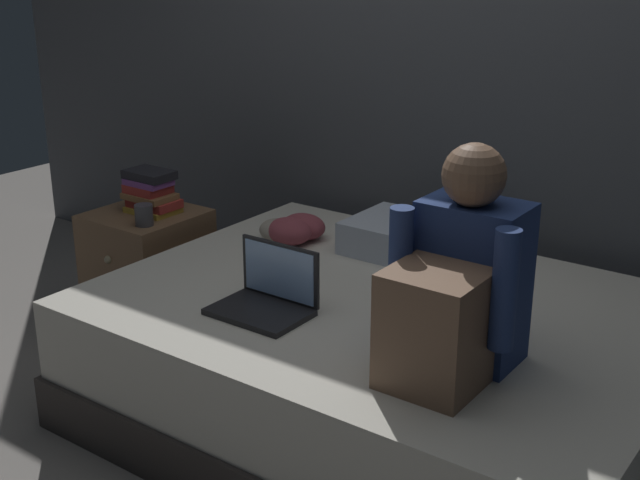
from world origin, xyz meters
name	(u,v)px	position (x,y,z in m)	size (l,w,h in m)	color
ground_plane	(289,443)	(0.00, 0.00, 0.00)	(8.00, 8.00, 0.00)	gray
wall_back	(466,23)	(0.00, 1.20, 1.35)	(5.60, 0.10, 2.70)	#4C4F54
bed	(384,364)	(0.20, 0.30, 0.24)	(2.00, 1.50, 0.49)	#332D2B
nightstand	(149,270)	(-1.10, 0.39, 0.27)	(0.44, 0.46, 0.54)	brown
person_sitting	(458,288)	(0.61, 0.00, 0.74)	(0.39, 0.44, 0.66)	navy
laptop	(268,295)	(-0.08, -0.01, 0.55)	(0.32, 0.23, 0.22)	black
pillow	(420,240)	(0.07, 0.75, 0.56)	(0.56, 0.36, 0.13)	silver
book_stack	(151,192)	(-1.08, 0.42, 0.63)	(0.23, 0.16, 0.19)	gold
mug	(144,215)	(-0.97, 0.27, 0.59)	(0.08, 0.08, 0.09)	#3D3D42
clothes_pile	(292,229)	(-0.44, 0.59, 0.54)	(0.25, 0.25, 0.11)	#8E3D47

